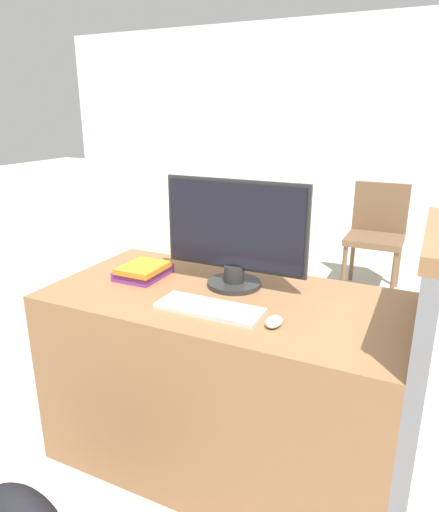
# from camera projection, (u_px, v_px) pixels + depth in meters

# --- Properties ---
(wall_back) EXTENTS (12.00, 0.06, 2.80)m
(wall_back) POSITION_uv_depth(u_px,v_px,m) (395.00, 113.00, 6.78)
(wall_back) COLOR white
(wall_back) RESTS_ON ground_plane
(desk) EXTENTS (1.39, 0.71, 0.76)m
(desk) POSITION_uv_depth(u_px,v_px,m) (223.00, 379.00, 1.91)
(desk) COLOR #8C603D
(desk) RESTS_ON ground_plane
(carrel_divider) EXTENTS (0.07, 0.65, 1.12)m
(carrel_divider) POSITION_uv_depth(u_px,v_px,m) (414.00, 387.00, 1.53)
(carrel_divider) COLOR slate
(carrel_divider) RESTS_ON ground_plane
(monitor) EXTENTS (0.60, 0.22, 0.44)m
(monitor) POSITION_uv_depth(u_px,v_px,m) (235.00, 234.00, 1.81)
(monitor) COLOR #282828
(monitor) RESTS_ON desk
(keyboard) EXTENTS (0.39, 0.15, 0.02)m
(keyboard) POSITION_uv_depth(u_px,v_px,m) (209.00, 308.00, 1.65)
(keyboard) COLOR silver
(keyboard) RESTS_ON desk
(mouse) EXTENTS (0.05, 0.09, 0.03)m
(mouse) POSITION_uv_depth(u_px,v_px,m) (274.00, 322.00, 1.53)
(mouse) COLOR white
(mouse) RESTS_ON desk
(book_stack) EXTENTS (0.19, 0.23, 0.06)m
(book_stack) POSITION_uv_depth(u_px,v_px,m) (143.00, 271.00, 1.97)
(book_stack) COLOR #7A3384
(book_stack) RESTS_ON desk
(far_chair) EXTENTS (0.44, 0.44, 0.88)m
(far_chair) POSITION_uv_depth(u_px,v_px,m) (376.00, 230.00, 3.76)
(far_chair) COLOR brown
(far_chair) RESTS_ON ground_plane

